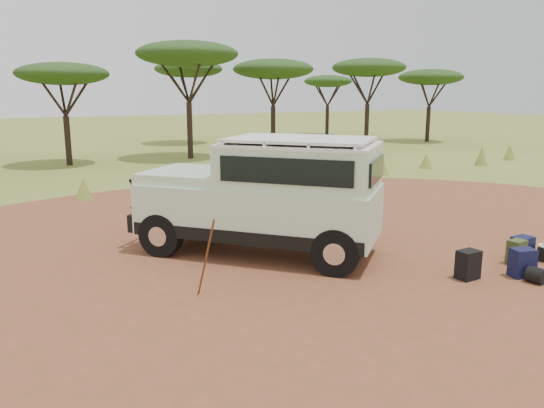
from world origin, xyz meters
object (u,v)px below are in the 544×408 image
walking_staff (206,258)px  backpack_olive (516,252)px  safari_vehicle (267,198)px  backpack_navy (522,263)px  backpack_black (468,265)px  duffel_navy (522,248)px

walking_staff → backpack_olive: bearing=-39.8°
safari_vehicle → backpack_navy: bearing=1.9°
backpack_black → backpack_olive: size_ratio=1.09×
duffel_navy → backpack_navy: bearing=-145.8°
backpack_navy → duffel_navy: bearing=52.8°
backpack_olive → backpack_black: bearing=177.4°
safari_vehicle → backpack_olive: safari_vehicle is taller
safari_vehicle → backpack_black: bearing=-3.9°
backpack_navy → backpack_olive: size_ratio=1.10×
walking_staff → safari_vehicle: bearing=12.2°
backpack_black → backpack_navy: size_ratio=1.00×
safari_vehicle → backpack_black: (2.49, -3.27, -0.94)m
walking_staff → duffel_navy: walking_staff is taller
backpack_black → duffel_navy: bearing=6.6°
backpack_black → safari_vehicle: bearing=125.5°
safari_vehicle → backpack_olive: (4.06, -3.15, -0.97)m
walking_staff → backpack_olive: size_ratio=2.84×
walking_staff → duffel_navy: (6.59, -1.32, -0.46)m
safari_vehicle → walking_staff: safari_vehicle is taller
backpack_navy → duffel_navy: size_ratio=1.17×
safari_vehicle → backpack_black: 4.22m
backpack_black → backpack_olive: backpack_black is taller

